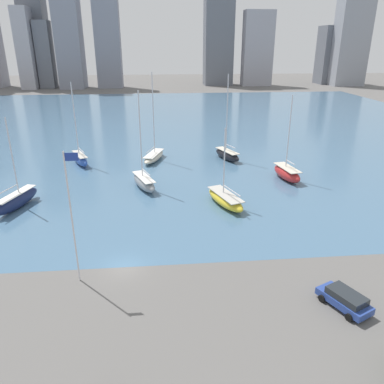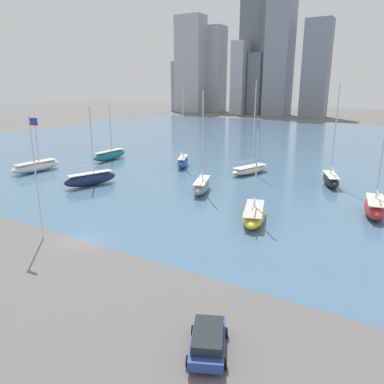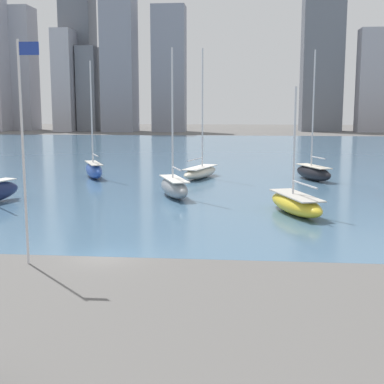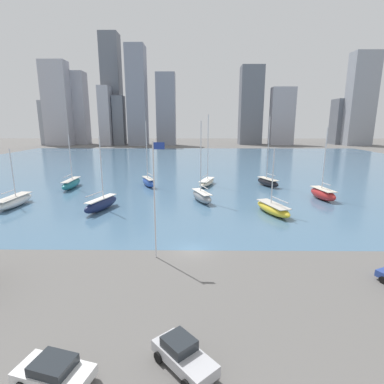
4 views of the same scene
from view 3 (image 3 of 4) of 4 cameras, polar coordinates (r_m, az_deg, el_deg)
ground_plane at (r=32.87m, az=-9.35°, el=-6.83°), size 500.00×500.00×0.00m
harbor_water at (r=101.29m, az=0.70°, el=3.99°), size 180.00×140.00×0.00m
flag_pole at (r=31.29m, az=-17.51°, el=4.70°), size 1.24×0.14×12.56m
distant_city_skyline at (r=201.28m, az=0.92°, el=13.62°), size 210.96×23.46×70.10m
sailboat_black at (r=67.51m, az=12.81°, el=2.12°), size 4.69×7.84×15.74m
sailboat_gray at (r=53.41m, az=-1.93°, el=0.59°), size 4.63×7.97×14.65m
sailboat_yellow at (r=45.87m, az=11.01°, el=-1.20°), size 5.13×8.91×10.62m
sailboat_cream at (r=67.83m, az=0.89°, el=2.23°), size 5.00×9.09×16.13m
sailboat_blue at (r=69.02m, az=-10.43°, el=2.41°), size 4.70×7.59×14.62m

